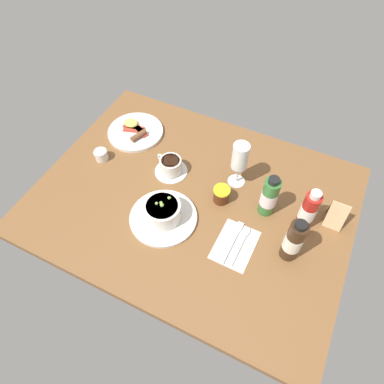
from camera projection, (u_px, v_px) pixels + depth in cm
name	position (u px, v px, depth cm)	size (l,w,h in cm)	color
ground_plane	(193.00, 200.00, 124.38)	(110.00, 84.00, 3.00)	brown
porridge_bowl	(163.00, 213.00, 115.17)	(22.98, 22.98, 8.69)	silver
cutlery_setting	(236.00, 244.00, 111.89)	(12.39, 16.95, 0.90)	silver
coffee_cup	(171.00, 166.00, 128.13)	(12.85, 12.34, 6.39)	silver
creamer_jug	(101.00, 155.00, 132.81)	(5.59, 5.16, 4.80)	silver
wine_glass	(240.00, 158.00, 117.61)	(6.33, 6.33, 18.57)	white
jam_jar	(221.00, 195.00, 120.25)	(5.84, 5.84, 6.02)	#4D2411
sauce_bottle_green	(269.00, 197.00, 113.64)	(5.54, 5.54, 17.24)	#337233
sauce_bottle_red	(308.00, 211.00, 110.02)	(5.25, 5.25, 17.84)	#B21E19
sauce_bottle_brown	(294.00, 241.00, 103.20)	(5.57, 5.57, 18.12)	#382314
breakfast_plate	(135.00, 131.00, 142.34)	(22.68, 22.68, 3.70)	silver
menu_card	(337.00, 213.00, 113.42)	(5.94, 7.01, 10.04)	tan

